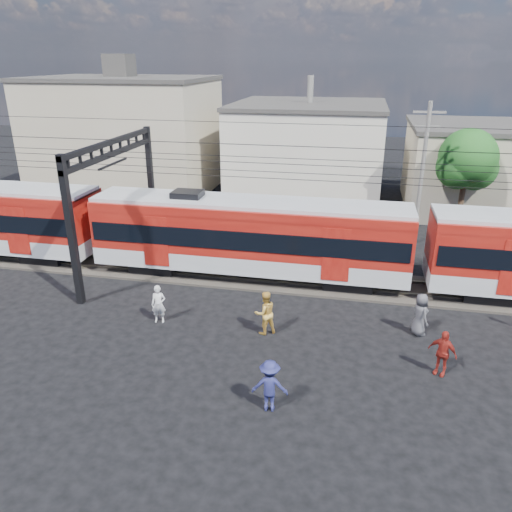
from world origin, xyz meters
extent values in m
plane|color=black|center=(0.00, 0.00, 0.00)|extent=(120.00, 120.00, 0.00)
cube|color=#2D2823|center=(0.00, 8.00, 0.06)|extent=(70.00, 3.40, 0.12)
cube|color=#59544C|center=(0.00, 7.25, 0.18)|extent=(70.00, 0.12, 0.12)
cube|color=#59544C|center=(0.00, 8.75, 0.18)|extent=(70.00, 0.12, 0.12)
cube|color=black|center=(-14.55, 8.00, 0.35)|extent=(2.40, 2.20, 0.70)
cube|color=black|center=(-7.99, 8.00, 0.35)|extent=(2.40, 2.20, 0.70)
cube|color=black|center=(2.25, 8.00, 0.35)|extent=(2.40, 2.20, 0.70)
cube|color=#A3A6AB|center=(-2.87, 8.00, 1.15)|extent=(16.00, 3.00, 0.90)
cube|color=maroon|center=(-2.87, 8.00, 2.80)|extent=(16.00, 3.00, 2.40)
cube|color=black|center=(-2.87, 8.00, 2.55)|extent=(15.68, 3.08, 0.95)
cube|color=#A3A6AB|center=(-2.87, 8.00, 4.05)|extent=(16.00, 2.60, 0.25)
cube|color=black|center=(8.81, 8.00, 0.35)|extent=(2.40, 2.20, 0.70)
cube|color=black|center=(-10.00, 3.50, 3.50)|extent=(0.30, 0.30, 7.00)
cube|color=black|center=(-10.00, 12.50, 3.50)|extent=(0.30, 0.30, 7.00)
cube|color=black|center=(-10.00, 8.00, 6.80)|extent=(0.25, 9.30, 0.25)
cube|color=black|center=(-10.00, 8.00, 6.20)|extent=(0.25, 9.30, 0.25)
cylinder|color=black|center=(0.00, 7.30, 5.50)|extent=(70.00, 0.03, 0.03)
cylinder|color=black|center=(0.00, 8.70, 5.50)|extent=(70.00, 0.03, 0.03)
cylinder|color=black|center=(0.00, 7.30, 6.20)|extent=(70.00, 0.03, 0.03)
cylinder|color=black|center=(0.00, 8.70, 6.20)|extent=(70.00, 0.03, 0.03)
cylinder|color=black|center=(0.00, 4.50, 7.50)|extent=(70.00, 0.03, 0.03)
cylinder|color=black|center=(0.00, 11.50, 7.50)|extent=(70.00, 0.03, 0.03)
cube|color=tan|center=(-17.00, 24.00, 4.50)|extent=(14.00, 10.00, 9.00)
cube|color=#3F3D3A|center=(-17.00, 24.00, 9.15)|extent=(14.28, 10.20, 0.30)
cube|color=beige|center=(-2.00, 27.00, 3.50)|extent=(12.00, 12.00, 7.00)
cube|color=#3F3D3A|center=(-2.00, 27.00, 7.15)|extent=(12.24, 12.24, 0.30)
cylinder|color=slate|center=(6.00, 15.00, 4.25)|extent=(0.24, 0.24, 8.50)
cube|color=slate|center=(6.00, 15.00, 7.90)|extent=(1.80, 0.12, 0.12)
cube|color=slate|center=(6.00, 15.00, 7.10)|extent=(1.40, 0.12, 0.12)
cylinder|color=#382619|center=(9.00, 18.00, 1.96)|extent=(0.36, 0.36, 3.92)
sphere|color=#164E1A|center=(9.00, 18.00, 4.90)|extent=(3.64, 3.64, 3.64)
sphere|color=#164E1A|center=(9.60, 18.30, 4.20)|extent=(2.80, 2.80, 2.80)
imported|color=silver|center=(-5.68, 2.57, 0.85)|extent=(0.69, 0.52, 1.71)
imported|color=gold|center=(-0.99, 2.57, 0.95)|extent=(1.17, 1.11, 1.90)
imported|color=navy|center=(0.08, -2.19, 0.92)|extent=(1.24, 0.78, 1.84)
imported|color=maroon|center=(5.82, 1.04, 0.89)|extent=(1.12, 0.88, 1.78)
imported|color=#46454A|center=(5.30, 3.79, 0.92)|extent=(0.93, 1.07, 1.85)
camera|label=1|loc=(2.39, -15.39, 10.84)|focal=35.00mm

